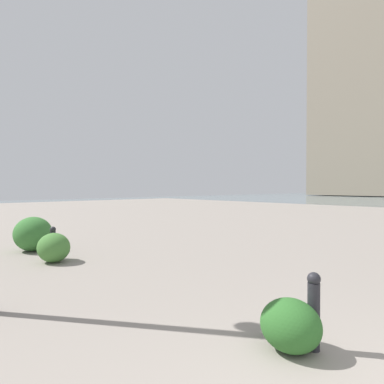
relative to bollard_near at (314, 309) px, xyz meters
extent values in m
cube|color=gray|center=(22.42, -63.25, 18.53)|extent=(16.65, 13.03, 37.86)
cylinder|color=#232328|center=(0.00, 0.00, -0.07)|extent=(0.12, 0.12, 0.66)
sphere|color=#232328|center=(0.00, 0.00, 0.30)|extent=(0.13, 0.13, 0.13)
cylinder|color=#232328|center=(5.94, 0.39, -0.10)|extent=(0.12, 0.12, 0.61)
sphere|color=#232328|center=(5.94, 0.39, 0.25)|extent=(0.13, 0.13, 0.13)
ellipsoid|color=#2D6628|center=(0.14, 0.19, -0.14)|extent=(0.60, 0.54, 0.51)
ellipsoid|color=#387533|center=(7.15, 0.45, 0.03)|extent=(1.00, 0.90, 0.85)
ellipsoid|color=#477F38|center=(5.56, 0.51, -0.09)|extent=(0.73, 0.66, 0.62)
camera|label=1|loc=(-1.56, 3.05, 1.21)|focal=30.82mm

